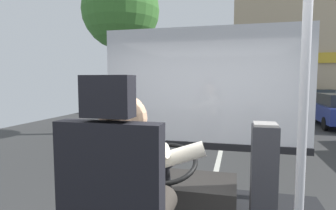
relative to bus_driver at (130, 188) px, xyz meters
The scene contains 10 objects.
ground 9.32m from the bus_driver, 89.19° to the left, with size 18.00×44.00×0.06m.
bus_driver is the anchor object (origin of this frame).
steering_console 1.23m from the bus_driver, 90.00° to the left, with size 1.10×0.94×0.78m.
handrail_pole 0.92m from the bus_driver, ahead, with size 0.04×0.04×2.18m.
fare_box 1.31m from the bus_driver, 53.60° to the left, with size 0.20×0.24×0.96m.
windshield_panel 2.05m from the bus_driver, 86.31° to the left, with size 2.50×0.08×1.48m.
street_tree 9.48m from the bus_driver, 113.81° to the left, with size 2.80×2.80×5.90m.
shop_building 19.54m from the bus_driver, 75.31° to the left, with size 9.31×4.32×8.00m.
parked_car_green 17.76m from the bus_driver, 73.33° to the left, with size 1.87×4.28×1.46m.
parked_car_black 23.41m from the bus_driver, 77.28° to the left, with size 1.91×4.50×1.39m.
Camera 1 is at (0.40, -1.70, 1.98)m, focal length 29.36 mm.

